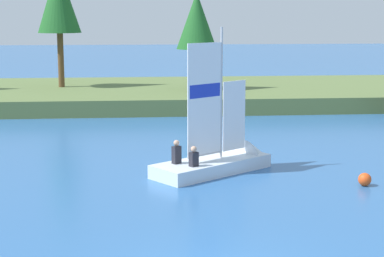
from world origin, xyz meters
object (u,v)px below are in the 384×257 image
at_px(sailboat, 228,159).
at_px(channel_buoy, 365,179).
at_px(shoreline_tree_centre, 197,21).
at_px(shoreline_tree_midleft, 59,0).

height_order(sailboat, channel_buoy, sailboat).
distance_m(sailboat, channel_buoy, 4.85).
bearing_deg(shoreline_tree_centre, shoreline_tree_midleft, 166.09).
distance_m(shoreline_tree_centre, sailboat, 17.14).
bearing_deg(shoreline_tree_midleft, sailboat, -67.20).
bearing_deg(channel_buoy, sailboat, 146.28).
relative_size(shoreline_tree_midleft, shoreline_tree_centre, 1.29).
bearing_deg(shoreline_tree_centre, channel_buoy, -79.42).
height_order(shoreline_tree_midleft, sailboat, shoreline_tree_midleft).
relative_size(shoreline_tree_centre, channel_buoy, 13.63).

